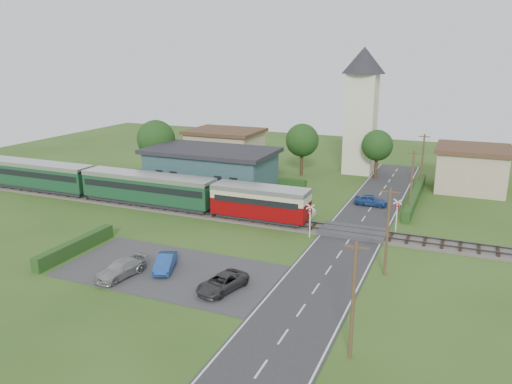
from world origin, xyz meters
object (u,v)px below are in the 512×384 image
at_px(church_tower, 362,101).
at_px(crossing_signal_far, 397,210).
at_px(house_east, 472,168).
at_px(pedestrian_near, 226,197).
at_px(car_park_blue, 165,263).
at_px(train, 125,185).
at_px(car_park_dark, 222,283).
at_px(station_building, 211,169).
at_px(equipment_hut, 130,181).
at_px(car_on_road, 371,200).
at_px(pedestrian_far, 145,188).
at_px(house_west, 225,147).
at_px(car_park_silver, 121,269).
at_px(crossing_signal_near, 310,216).

distance_m(church_tower, crossing_signal_far, 26.39).
xyz_separation_m(house_east, pedestrian_near, (-24.67, -19.48, -1.41)).
bearing_deg(crossing_signal_far, car_park_blue, -133.35).
height_order(train, car_park_blue, train).
relative_size(car_park_blue, car_park_dark, 0.86).
relative_size(station_building, train, 0.37).
bearing_deg(equipment_hut, car_park_dark, -40.53).
height_order(station_building, car_on_road, station_building).
xyz_separation_m(equipment_hut, car_park_blue, (16.09, -17.23, -1.06)).
bearing_deg(car_park_blue, car_on_road, 43.15).
xyz_separation_m(car_park_dark, pedestrian_far, (-19.47, 18.21, 0.55)).
bearing_deg(car_park_blue, car_park_dark, -34.96).
xyz_separation_m(church_tower, pedestrian_near, (-9.67, -23.48, -8.84)).
height_order(station_building, crossing_signal_far, station_building).
bearing_deg(crossing_signal_far, church_tower, 110.02).
distance_m(train, house_east, 42.51).
bearing_deg(crossing_signal_far, equipment_hut, 178.54).
height_order(house_west, pedestrian_near, house_west).
bearing_deg(house_east, house_west, 178.36).
height_order(house_west, car_park_silver, house_west).
bearing_deg(car_park_silver, train, 135.41).
relative_size(station_building, house_east, 1.82).
distance_m(car_park_silver, pedestrian_far, 22.25).
relative_size(house_west, car_on_road, 2.95).
xyz_separation_m(equipment_hut, car_park_silver, (13.65, -19.65, -1.03)).
distance_m(station_building, train, 11.03).
xyz_separation_m(church_tower, car_park_silver, (-9.35, -42.45, -9.51)).
height_order(station_building, car_park_blue, station_building).
height_order(station_building, car_park_silver, station_building).
bearing_deg(equipment_hut, train, -63.00).
bearing_deg(church_tower, car_park_dark, -91.59).
relative_size(house_west, car_park_silver, 2.47).
xyz_separation_m(car_park_dark, pedestrian_near, (-8.52, 18.00, 0.71)).
distance_m(church_tower, pedestrian_near, 26.89).
xyz_separation_m(crossing_signal_far, pedestrian_near, (-18.27, 0.13, -0.76)).
distance_m(house_west, pedestrian_far, 20.34).
xyz_separation_m(church_tower, house_west, (-20.00, -3.00, -7.43)).
height_order(pedestrian_near, pedestrian_far, pedestrian_near).
relative_size(train, pedestrian_far, 27.96).
xyz_separation_m(house_west, crossing_signal_far, (28.60, -20.61, -0.65)).
bearing_deg(car_park_silver, station_building, 111.77).
bearing_deg(station_building, crossing_signal_near, -34.81).
bearing_deg(church_tower, pedestrian_far, -131.55).
bearing_deg(car_on_road, car_park_silver, 152.67).
height_order(house_west, crossing_signal_far, house_west).
xyz_separation_m(house_west, car_park_blue, (13.09, -37.03, -2.10)).
bearing_deg(pedestrian_far, church_tower, -50.31).
height_order(station_building, house_east, house_east).
distance_m(house_west, car_park_silver, 40.91).
height_order(car_park_dark, pedestrian_near, pedestrian_near).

